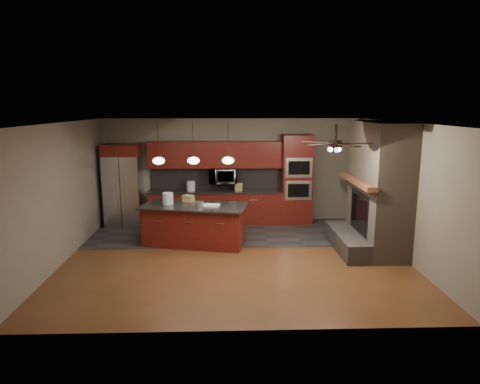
{
  "coord_description": "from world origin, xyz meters",
  "views": [
    {
      "loc": [
        -0.21,
        -8.54,
        3.12
      ],
      "look_at": [
        0.11,
        0.6,
        1.28
      ],
      "focal_mm": 32.0,
      "sensor_mm": 36.0,
      "label": 1
    }
  ],
  "objects_px": {
    "paint_tray": "(211,205)",
    "counter_box": "(239,187)",
    "kitchen_island": "(195,224)",
    "paint_can": "(199,204)",
    "counter_bucket": "(191,186)",
    "cardboard_box": "(188,198)",
    "white_bucket": "(168,199)",
    "refrigerator": "(123,185)",
    "microwave": "(223,176)",
    "oven_tower": "(297,179)"
  },
  "relations": [
    {
      "from": "paint_tray",
      "to": "cardboard_box",
      "type": "xyz_separation_m",
      "value": [
        -0.55,
        0.49,
        0.06
      ]
    },
    {
      "from": "refrigerator",
      "to": "kitchen_island",
      "type": "relative_size",
      "value": 0.85
    },
    {
      "from": "paint_can",
      "to": "counter_box",
      "type": "xyz_separation_m",
      "value": [
        0.95,
        1.96,
        0.02
      ]
    },
    {
      "from": "refrigerator",
      "to": "white_bucket",
      "type": "distance_m",
      "value": 2.09
    },
    {
      "from": "paint_can",
      "to": "counter_bucket",
      "type": "xyz_separation_m",
      "value": [
        -0.34,
        2.01,
        0.04
      ]
    },
    {
      "from": "kitchen_island",
      "to": "paint_can",
      "type": "height_order",
      "value": "paint_can"
    },
    {
      "from": "paint_can",
      "to": "cardboard_box",
      "type": "distance_m",
      "value": 0.67
    },
    {
      "from": "paint_tray",
      "to": "cardboard_box",
      "type": "distance_m",
      "value": 0.74
    },
    {
      "from": "microwave",
      "to": "paint_tray",
      "type": "xyz_separation_m",
      "value": [
        -0.26,
        -1.94,
        -0.36
      ]
    },
    {
      "from": "white_bucket",
      "to": "microwave",
      "type": "bearing_deg",
      "value": 53.82
    },
    {
      "from": "paint_can",
      "to": "counter_box",
      "type": "bearing_deg",
      "value": 64.25
    },
    {
      "from": "paint_tray",
      "to": "counter_box",
      "type": "xyz_separation_m",
      "value": [
        0.68,
        1.84,
        0.07
      ]
    },
    {
      "from": "oven_tower",
      "to": "kitchen_island",
      "type": "xyz_separation_m",
      "value": [
        -2.62,
        -1.77,
        -0.73
      ]
    },
    {
      "from": "oven_tower",
      "to": "microwave",
      "type": "bearing_deg",
      "value": 178.34
    },
    {
      "from": "kitchen_island",
      "to": "counter_bucket",
      "type": "relative_size",
      "value": 9.82
    },
    {
      "from": "paint_tray",
      "to": "refrigerator",
      "type": "bearing_deg",
      "value": 155.22
    },
    {
      "from": "microwave",
      "to": "cardboard_box",
      "type": "distance_m",
      "value": 1.69
    },
    {
      "from": "counter_bucket",
      "to": "paint_tray",
      "type": "bearing_deg",
      "value": -72.33
    },
    {
      "from": "white_bucket",
      "to": "paint_tray",
      "type": "distance_m",
      "value": 1.03
    },
    {
      "from": "microwave",
      "to": "paint_can",
      "type": "height_order",
      "value": "microwave"
    },
    {
      "from": "refrigerator",
      "to": "cardboard_box",
      "type": "distance_m",
      "value": 2.25
    },
    {
      "from": "microwave",
      "to": "paint_tray",
      "type": "height_order",
      "value": "microwave"
    },
    {
      "from": "refrigerator",
      "to": "paint_tray",
      "type": "relative_size",
      "value": 6.0
    },
    {
      "from": "refrigerator",
      "to": "cardboard_box",
      "type": "relative_size",
      "value": 9.18
    },
    {
      "from": "kitchen_island",
      "to": "cardboard_box",
      "type": "distance_m",
      "value": 0.67
    },
    {
      "from": "oven_tower",
      "to": "paint_tray",
      "type": "distance_m",
      "value": 2.93
    },
    {
      "from": "paint_can",
      "to": "white_bucket",
      "type": "bearing_deg",
      "value": 154.3
    },
    {
      "from": "microwave",
      "to": "kitchen_island",
      "type": "distance_m",
      "value": 2.11
    },
    {
      "from": "microwave",
      "to": "paint_tray",
      "type": "bearing_deg",
      "value": -97.55
    },
    {
      "from": "cardboard_box",
      "to": "counter_box",
      "type": "relative_size",
      "value": 1.11
    },
    {
      "from": "kitchen_island",
      "to": "counter_box",
      "type": "xyz_separation_m",
      "value": [
        1.06,
        1.73,
        0.54
      ]
    },
    {
      "from": "white_bucket",
      "to": "counter_bucket",
      "type": "height_order",
      "value": "white_bucket"
    },
    {
      "from": "cardboard_box",
      "to": "counter_bucket",
      "type": "xyz_separation_m",
      "value": [
        -0.05,
        1.4,
        0.03
      ]
    },
    {
      "from": "oven_tower",
      "to": "cardboard_box",
      "type": "xyz_separation_m",
      "value": [
        -2.78,
        -1.39,
        -0.2
      ]
    },
    {
      "from": "kitchen_island",
      "to": "counter_bucket",
      "type": "height_order",
      "value": "counter_bucket"
    },
    {
      "from": "microwave",
      "to": "counter_bucket",
      "type": "height_order",
      "value": "microwave"
    },
    {
      "from": "kitchen_island",
      "to": "microwave",
      "type": "bearing_deg",
      "value": 82.66
    },
    {
      "from": "cardboard_box",
      "to": "counter_box",
      "type": "height_order",
      "value": "counter_box"
    },
    {
      "from": "oven_tower",
      "to": "paint_tray",
      "type": "height_order",
      "value": "oven_tower"
    },
    {
      "from": "counter_box",
      "to": "oven_tower",
      "type": "bearing_deg",
      "value": 10.02
    },
    {
      "from": "paint_tray",
      "to": "kitchen_island",
      "type": "bearing_deg",
      "value": 176.9
    },
    {
      "from": "oven_tower",
      "to": "microwave",
      "type": "distance_m",
      "value": 1.98
    },
    {
      "from": "oven_tower",
      "to": "paint_can",
      "type": "bearing_deg",
      "value": -141.27
    },
    {
      "from": "oven_tower",
      "to": "microwave",
      "type": "xyz_separation_m",
      "value": [
        -1.98,
        0.06,
        0.11
      ]
    },
    {
      "from": "refrigerator",
      "to": "counter_bucket",
      "type": "height_order",
      "value": "refrigerator"
    },
    {
      "from": "refrigerator",
      "to": "oven_tower",
      "type": "bearing_deg",
      "value": 0.92
    },
    {
      "from": "white_bucket",
      "to": "counter_bucket",
      "type": "xyz_separation_m",
      "value": [
        0.39,
        1.66,
        -0.02
      ]
    },
    {
      "from": "refrigerator",
      "to": "white_bucket",
      "type": "xyz_separation_m",
      "value": [
        1.37,
        -1.58,
        -0.03
      ]
    },
    {
      "from": "paint_tray",
      "to": "counter_box",
      "type": "bearing_deg",
      "value": 82.34
    },
    {
      "from": "white_bucket",
      "to": "refrigerator",
      "type": "bearing_deg",
      "value": 130.99
    }
  ]
}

